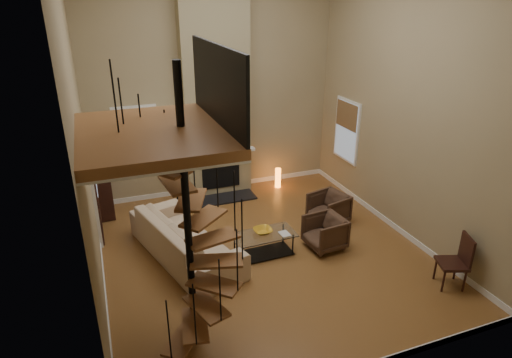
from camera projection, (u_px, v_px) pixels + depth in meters
name	position (u px, v px, depth m)	size (l,w,h in m)	color
ground	(263.00, 252.00, 8.70)	(6.00, 6.50, 0.01)	#A16B34
back_wall	(213.00, 82.00, 10.42)	(6.00, 0.02, 5.50)	tan
front_wall	(374.00, 188.00, 4.82)	(6.00, 0.02, 5.50)	tan
left_wall	(80.00, 134.00, 6.64)	(0.02, 6.50, 5.50)	tan
right_wall	(407.00, 102.00, 8.60)	(0.02, 6.50, 5.50)	tan
baseboard_back	(217.00, 186.00, 11.46)	(6.00, 0.02, 0.12)	white
baseboard_left	(104.00, 281.00, 7.70)	(0.02, 6.50, 0.12)	white
baseboard_right	(390.00, 223.00, 9.65)	(0.02, 6.50, 0.12)	white
chimney_breast	(216.00, 84.00, 10.25)	(1.60, 0.38, 5.50)	#948760
hearth	(225.00, 198.00, 10.90)	(1.50, 0.60, 0.04)	black
firebox	(221.00, 174.00, 10.94)	(0.95, 0.02, 0.72)	black
mantel	(221.00, 152.00, 10.64)	(1.70, 0.18, 0.06)	white
mirror_frame	(219.00, 120.00, 10.38)	(0.94, 0.94, 0.10)	black
mirror_disc	(219.00, 120.00, 10.39)	(0.80, 0.80, 0.01)	white
vase_left	(198.00, 149.00, 10.43)	(0.24, 0.24, 0.25)	black
vase_right	(244.00, 144.00, 10.82)	(0.20, 0.20, 0.21)	#1C5962
window_back	(137.00, 137.00, 10.22)	(1.02, 0.06, 1.52)	white
window_right	(347.00, 130.00, 10.75)	(0.06, 1.02, 1.52)	white
entry_door	(95.00, 190.00, 8.87)	(0.10, 1.05, 2.16)	white
loft	(160.00, 128.00, 5.22)	(1.70, 2.20, 1.09)	brown
spiral_stair	(189.00, 231.00, 5.88)	(1.47, 1.47, 4.06)	black
hutch	(100.00, 176.00, 9.80)	(0.39, 0.84, 1.87)	black
sofa	(184.00, 238.00, 8.41)	(2.81, 1.10, 0.82)	#CCAF8E
armchair_near	(331.00, 207.00, 9.69)	(0.72, 0.74, 0.68)	#483021
armchair_far	(328.00, 232.00, 8.71)	(0.70, 0.72, 0.65)	#483021
coffee_table	(264.00, 242.00, 8.49)	(1.23, 0.64, 0.45)	silver
bowl	(263.00, 231.00, 8.45)	(0.36, 0.36, 0.09)	gold
book	(284.00, 234.00, 8.41)	(0.18, 0.24, 0.02)	gray
floor_lamp	(174.00, 155.00, 9.70)	(0.41, 0.41, 1.71)	black
accent_lamp	(278.00, 178.00, 11.48)	(0.15, 0.15, 0.54)	orange
side_chair	(458.00, 259.00, 7.51)	(0.59, 0.59, 0.98)	black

